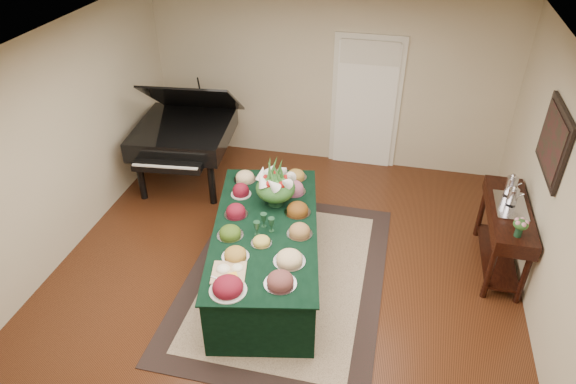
% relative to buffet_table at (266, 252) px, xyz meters
% --- Properties ---
extents(ground, '(6.00, 6.00, 0.00)m').
position_rel_buffet_table_xyz_m(ground, '(0.19, 0.01, -0.38)').
color(ground, black).
rests_on(ground, ground).
extents(area_rug, '(2.30, 3.22, 0.01)m').
position_rel_buffet_table_xyz_m(area_rug, '(0.22, 0.04, -0.37)').
color(area_rug, black).
rests_on(area_rug, ground).
extents(kitchen_doorway, '(1.05, 0.07, 2.10)m').
position_rel_buffet_table_xyz_m(kitchen_doorway, '(0.79, 2.98, 0.64)').
color(kitchen_doorway, silver).
rests_on(kitchen_doorway, ground).
extents(buffet_table, '(1.63, 2.63, 0.76)m').
position_rel_buffet_table_xyz_m(buffet_table, '(0.00, 0.00, 0.00)').
color(buffet_table, black).
rests_on(buffet_table, ground).
extents(food_platters, '(1.22, 2.46, 0.12)m').
position_rel_buffet_table_xyz_m(food_platters, '(-0.00, -0.00, 0.42)').
color(food_platters, '#BABAC3').
rests_on(food_platters, buffet_table).
extents(cutting_board, '(0.39, 0.39, 0.10)m').
position_rel_buffet_table_xyz_m(cutting_board, '(-0.16, -0.80, 0.41)').
color(cutting_board, tan).
rests_on(cutting_board, buffet_table).
extents(green_goblets, '(0.21, 0.23, 0.18)m').
position_rel_buffet_table_xyz_m(green_goblets, '(0.01, -0.08, 0.46)').
color(green_goblets, '#163722').
rests_on(green_goblets, buffet_table).
extents(floral_centerpiece, '(0.49, 0.49, 0.49)m').
position_rel_buffet_table_xyz_m(floral_centerpiece, '(0.00, 0.46, 0.66)').
color(floral_centerpiece, '#163722').
rests_on(floral_centerpiece, buffet_table).
extents(grand_piano, '(1.56, 1.74, 1.66)m').
position_rel_buffet_table_xyz_m(grand_piano, '(-1.73, 1.82, 0.44)').
color(grand_piano, black).
rests_on(grand_piano, ground).
extents(wicker_basket, '(0.44, 0.44, 0.27)m').
position_rel_buffet_table_xyz_m(wicker_basket, '(-0.74, 1.32, -0.24)').
color(wicker_basket, '#A76E43').
rests_on(wicker_basket, ground).
extents(mahogany_sideboard, '(0.45, 1.38, 0.87)m').
position_rel_buffet_table_xyz_m(mahogany_sideboard, '(2.68, 0.83, 0.29)').
color(mahogany_sideboard, black).
rests_on(mahogany_sideboard, ground).
extents(tea_service, '(0.34, 0.58, 0.30)m').
position_rel_buffet_table_xyz_m(tea_service, '(2.68, 0.98, 0.61)').
color(tea_service, '#BABAC3').
rests_on(tea_service, mahogany_sideboard).
extents(pink_bouquet, '(0.17, 0.17, 0.22)m').
position_rel_buffet_table_xyz_m(pink_bouquet, '(2.68, 0.31, 0.63)').
color(pink_bouquet, '#163722').
rests_on(pink_bouquet, mahogany_sideboard).
extents(wall_painting, '(0.05, 0.95, 0.75)m').
position_rel_buffet_table_xyz_m(wall_painting, '(2.91, 0.83, 1.37)').
color(wall_painting, black).
rests_on(wall_painting, ground).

